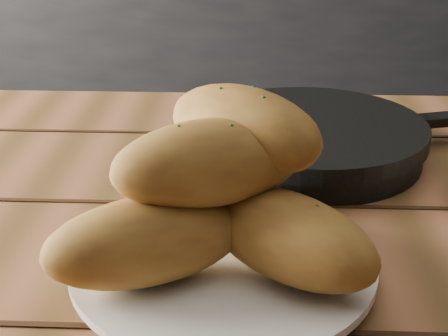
% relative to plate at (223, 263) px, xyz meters
% --- Properties ---
extents(counter, '(2.80, 0.60, 0.90)m').
position_rel_plate_xyz_m(counter, '(0.09, 2.14, -0.31)').
color(counter, black).
rests_on(counter, ground).
extents(plate, '(0.26, 0.26, 0.02)m').
position_rel_plate_xyz_m(plate, '(0.00, 0.00, 0.00)').
color(plate, white).
rests_on(plate, table).
extents(bread_rolls, '(0.28, 0.24, 0.14)m').
position_rel_plate_xyz_m(bread_rolls, '(-0.00, 0.00, 0.07)').
color(bread_rolls, '#AA7A2F').
rests_on(bread_rolls, plate).
extents(skillet, '(0.40, 0.28, 0.05)m').
position_rel_plate_xyz_m(skillet, '(0.10, 0.26, 0.01)').
color(skillet, black).
rests_on(skillet, table).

